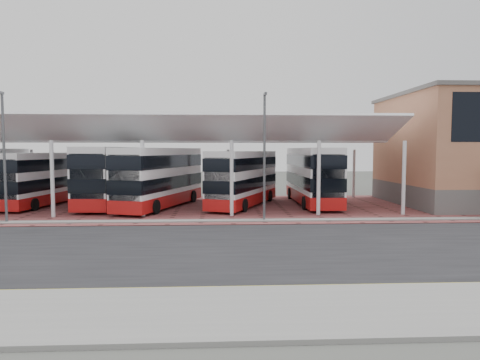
{
  "coord_description": "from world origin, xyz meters",
  "views": [
    {
      "loc": [
        -0.89,
        -20.56,
        4.54
      ],
      "look_at": [
        0.52,
        7.54,
        2.57
      ],
      "focal_mm": 32.0,
      "sensor_mm": 36.0,
      "label": 1
    }
  ],
  "objects_px": {
    "bus_1": "(43,179)",
    "bus_3": "(161,178)",
    "bus_4": "(244,179)",
    "bus_5": "(312,176)",
    "bus_2": "(113,176)"
  },
  "relations": [
    {
      "from": "bus_1",
      "to": "bus_3",
      "type": "xyz_separation_m",
      "value": [
        9.77,
        -1.8,
        0.19
      ]
    },
    {
      "from": "bus_4",
      "to": "bus_5",
      "type": "distance_m",
      "value": 5.81
    },
    {
      "from": "bus_1",
      "to": "bus_5",
      "type": "distance_m",
      "value": 22.11
    },
    {
      "from": "bus_2",
      "to": "bus_4",
      "type": "distance_m",
      "value": 10.68
    },
    {
      "from": "bus_1",
      "to": "bus_4",
      "type": "height_order",
      "value": "bus_4"
    },
    {
      "from": "bus_4",
      "to": "bus_5",
      "type": "bearing_deg",
      "value": 30.61
    },
    {
      "from": "bus_5",
      "to": "bus_4",
      "type": "bearing_deg",
      "value": -171.29
    },
    {
      "from": "bus_2",
      "to": "bus_5",
      "type": "height_order",
      "value": "bus_2"
    },
    {
      "from": "bus_1",
      "to": "bus_2",
      "type": "bearing_deg",
      "value": 5.36
    },
    {
      "from": "bus_3",
      "to": "bus_5",
      "type": "distance_m",
      "value": 12.41
    },
    {
      "from": "bus_1",
      "to": "bus_5",
      "type": "bearing_deg",
      "value": 7.73
    },
    {
      "from": "bus_1",
      "to": "bus_5",
      "type": "height_order",
      "value": "bus_5"
    },
    {
      "from": "bus_2",
      "to": "bus_3",
      "type": "xyz_separation_m",
      "value": [
        4.07,
        -1.47,
        -0.03
      ]
    },
    {
      "from": "bus_5",
      "to": "bus_1",
      "type": "bearing_deg",
      "value": 179.61
    },
    {
      "from": "bus_1",
      "to": "bus_5",
      "type": "xyz_separation_m",
      "value": [
        22.11,
        -0.39,
        0.19
      ]
    }
  ]
}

